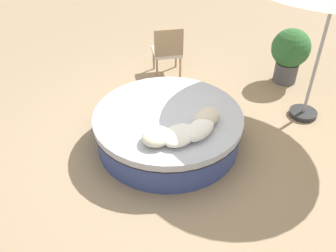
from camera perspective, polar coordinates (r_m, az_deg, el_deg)
name	(u,v)px	position (r m, az deg, el deg)	size (l,w,h in m)	color
ground_plane	(168,143)	(5.48, 0.00, -2.59)	(16.00, 16.00, 0.00)	#9E8466
round_bed	(168,128)	(5.31, 0.00, -0.38)	(2.13, 2.13, 0.52)	#38478C
throw_pillow_0	(157,136)	(4.63, -1.75, -1.61)	(0.40, 0.37, 0.17)	beige
throw_pillow_1	(179,135)	(4.67, 1.71, -1.43)	(0.51, 0.38, 0.15)	white
throw_pillow_2	(199,129)	(4.75, 4.89, -0.52)	(0.53, 0.29, 0.18)	white
throw_pillow_3	(207,117)	(4.96, 6.07, 1.38)	(0.42, 0.30, 0.20)	beige
patio_chair	(168,49)	(6.88, -0.06, 11.91)	(0.72, 0.72, 0.98)	#997A56
planter	(290,52)	(7.03, 18.38, 10.80)	(0.68, 0.68, 1.01)	#4C4C51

